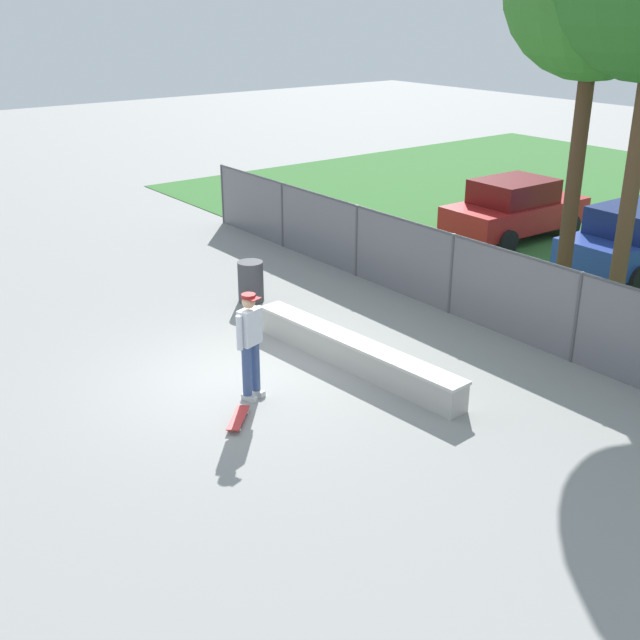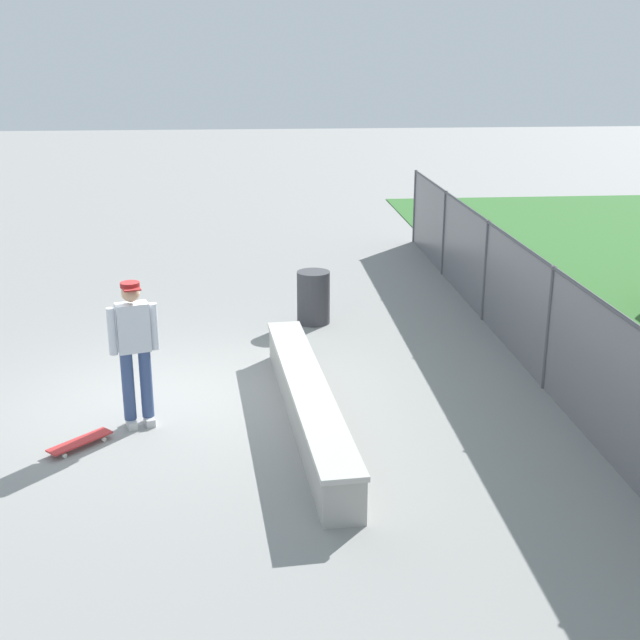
# 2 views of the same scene
# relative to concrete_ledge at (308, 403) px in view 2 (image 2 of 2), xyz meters

# --- Properties ---
(ground_plane) EXTENTS (80.00, 80.00, 0.00)m
(ground_plane) POSITION_rel_concrete_ledge_xyz_m (-0.85, -1.83, -0.28)
(ground_plane) COLOR gray
(concrete_ledge) EXTENTS (4.89, 0.86, 0.55)m
(concrete_ledge) POSITION_rel_concrete_ledge_xyz_m (0.00, 0.00, 0.00)
(concrete_ledge) COLOR #A8A59E
(concrete_ledge) RESTS_ON ground
(skateboarder) EXTENTS (0.37, 0.58, 1.84)m
(skateboarder) POSITION_rel_concrete_ledge_xyz_m (-0.15, -2.09, 0.75)
(skateboarder) COLOR beige
(skateboarder) RESTS_ON ground
(skateboard) EXTENTS (0.71, 0.70, 0.09)m
(skateboard) POSITION_rel_concrete_ledge_xyz_m (0.42, -2.71, -0.20)
(skateboard) COLOR red
(skateboard) RESTS_ON ground
(chainlink_fence) EXTENTS (18.52, 0.07, 1.74)m
(chainlink_fence) POSITION_rel_concrete_ledge_xyz_m (-0.85, 3.33, 0.67)
(chainlink_fence) COLOR #4C4C51
(chainlink_fence) RESTS_ON ground
(trash_bin) EXTENTS (0.56, 0.56, 0.90)m
(trash_bin) POSITION_rel_concrete_ledge_xyz_m (-4.02, 0.39, 0.17)
(trash_bin) COLOR #3F3F44
(trash_bin) RESTS_ON ground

